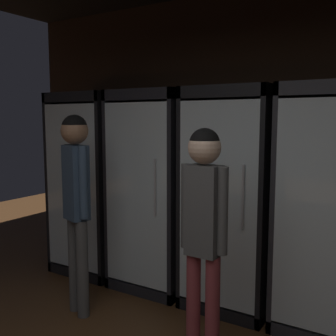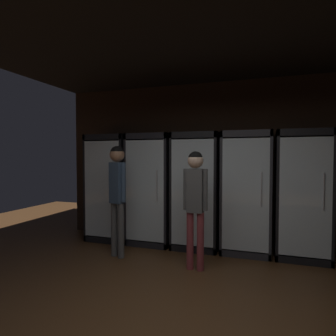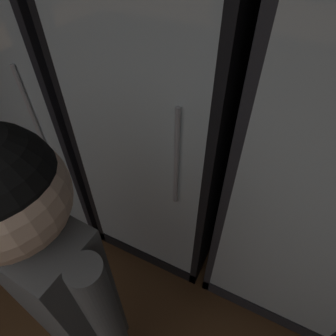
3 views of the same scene
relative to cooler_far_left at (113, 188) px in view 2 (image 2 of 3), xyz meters
The scene contains 9 objects.
wall_back 2.08m from the cooler_far_left, ahead, with size 6.00×0.06×2.80m, color black.
ceiling_panel 3.24m from the cooler_far_left, 40.36° to the right, with size 6.00×8.00×0.06m, color black.
cooler_far_left is the anchor object (origin of this frame).
cooler_left 0.80m from the cooler_far_left, ahead, with size 0.75×0.69×1.90m.
cooler_center 1.60m from the cooler_far_left, ahead, with size 0.75×0.69×1.90m.
cooler_right 2.40m from the cooler_far_left, ahead, with size 0.75×0.69×1.90m.
cooler_far_right 3.21m from the cooler_far_left, ahead, with size 0.75×0.69×1.90m.
shopper_near 1.07m from the cooler_far_left, 56.89° to the right, with size 0.31×0.22×1.67m.
shopper_far 2.07m from the cooler_far_left, 29.18° to the right, with size 0.33×0.21×1.58m.
Camera 2 is at (0.70, -2.08, 1.51)m, focal length 31.26 mm.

